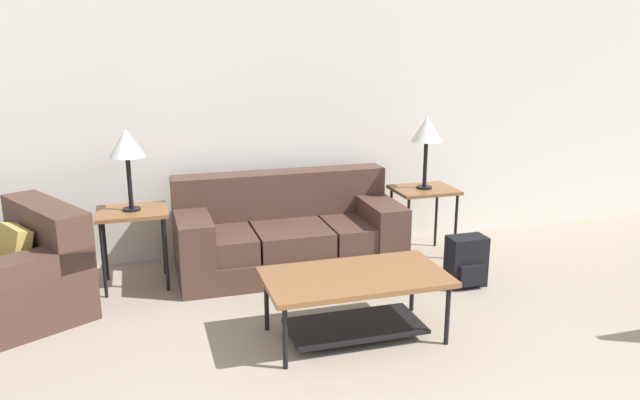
{
  "coord_description": "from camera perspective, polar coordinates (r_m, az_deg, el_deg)",
  "views": [
    {
      "loc": [
        -1.37,
        -0.98,
        2.0
      ],
      "look_at": [
        -0.07,
        3.35,
        0.8
      ],
      "focal_mm": 35.0,
      "sensor_mm": 36.0,
      "label": 1
    }
  ],
  "objects": [
    {
      "name": "wall_back",
      "position": [
        5.83,
        -2.96,
        7.93
      ],
      "size": [
        8.93,
        0.06,
        2.6
      ],
      "color": "silver",
      "rests_on": "ground_plane"
    },
    {
      "name": "couch",
      "position": [
        5.48,
        -2.99,
        -3.28
      ],
      "size": [
        1.92,
        0.87,
        0.82
      ],
      "color": "#4C3328",
      "rests_on": "ground_plane"
    },
    {
      "name": "armchair",
      "position": [
        5.06,
        -26.75,
        -6.62
      ],
      "size": [
        1.37,
        1.36,
        0.8
      ],
      "color": "#4C3328",
      "rests_on": "ground_plane"
    },
    {
      "name": "coffee_table",
      "position": [
        4.23,
        3.23,
        -8.31
      ],
      "size": [
        1.22,
        0.67,
        0.45
      ],
      "color": "brown",
      "rests_on": "ground_plane"
    },
    {
      "name": "side_table_left",
      "position": [
        5.23,
        -16.77,
        -1.64
      ],
      "size": [
        0.56,
        0.47,
        0.64
      ],
      "color": "brown",
      "rests_on": "ground_plane"
    },
    {
      "name": "side_table_right",
      "position": [
        5.8,
        9.47,
        0.38
      ],
      "size": [
        0.56,
        0.47,
        0.64
      ],
      "color": "brown",
      "rests_on": "ground_plane"
    },
    {
      "name": "table_lamp_left",
      "position": [
        5.1,
        -17.27,
        4.79
      ],
      "size": [
        0.28,
        0.28,
        0.65
      ],
      "color": "black",
      "rests_on": "side_table_left"
    },
    {
      "name": "table_lamp_right",
      "position": [
        5.68,
        9.73,
        6.21
      ],
      "size": [
        0.28,
        0.28,
        0.65
      ],
      "color": "black",
      "rests_on": "side_table_right"
    },
    {
      "name": "backpack",
      "position": [
        5.27,
        13.25,
        -5.52
      ],
      "size": [
        0.31,
        0.27,
        0.42
      ],
      "color": "black",
      "rests_on": "ground_plane"
    }
  ]
}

